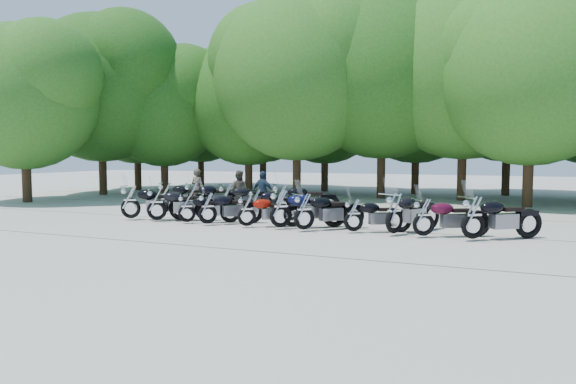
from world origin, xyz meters
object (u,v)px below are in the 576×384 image
at_px(motorcycle_1, 157,203).
at_px(motorcycle_4, 247,210).
at_px(motorcycle_5, 281,207).
at_px(rider_2, 263,192).
at_px(motorcycle_8, 394,211).
at_px(motorcycle_9, 424,216).
at_px(motorcycle_3, 208,207).
at_px(motorcycle_12, 193,196).
at_px(motorcycle_15, 282,198).
at_px(motorcycle_6, 304,210).
at_px(rider_0, 198,189).
at_px(motorcycle_7, 354,214).
at_px(motorcycle_0, 131,201).
at_px(motorcycle_11, 166,195).
at_px(motorcycle_13, 227,197).
at_px(motorcycle_2, 187,207).
at_px(rider_1, 239,191).
at_px(motorcycle_14, 256,201).
at_px(motorcycle_10, 473,216).

bearing_deg(motorcycle_1, motorcycle_4, -124.16).
bearing_deg(motorcycle_5, rider_2, -5.55).
relative_size(motorcycle_8, motorcycle_9, 1.11).
distance_m(motorcycle_3, motorcycle_12, 3.86).
bearing_deg(motorcycle_15, motorcycle_8, -152.26).
bearing_deg(motorcycle_6, rider_0, 13.15).
relative_size(motorcycle_7, motorcycle_8, 0.82).
relative_size(motorcycle_0, motorcycle_9, 1.11).
relative_size(motorcycle_11, motorcycle_13, 0.98).
distance_m(motorcycle_2, rider_1, 4.19).
bearing_deg(motorcycle_9, motorcycle_3, 61.57).
xyz_separation_m(motorcycle_6, rider_0, (-6.32, 3.96, 0.21)).
height_order(motorcycle_4, motorcycle_14, motorcycle_14).
height_order(motorcycle_7, motorcycle_9, motorcycle_9).
bearing_deg(motorcycle_10, motorcycle_8, 49.16).
distance_m(motorcycle_5, rider_1, 5.56).
xyz_separation_m(motorcycle_8, rider_1, (-7.21, 4.00, 0.13)).
height_order(motorcycle_10, motorcycle_12, motorcycle_10).
height_order(motorcycle_9, motorcycle_10, motorcycle_10).
bearing_deg(rider_1, motorcycle_8, 142.57).
bearing_deg(rider_0, rider_1, -159.13).
xyz_separation_m(motorcycle_0, motorcycle_3, (3.25, -0.12, -0.08)).
xyz_separation_m(motorcycle_14, rider_2, (-0.32, 1.27, 0.25)).
bearing_deg(motorcycle_5, rider_1, 3.71).
xyz_separation_m(motorcycle_12, motorcycle_14, (2.94, -0.28, -0.10)).
relative_size(motorcycle_5, rider_0, 1.43).
bearing_deg(motorcycle_10, motorcycle_4, 53.62).
distance_m(motorcycle_4, motorcycle_15, 2.90).
height_order(motorcycle_13, rider_1, rider_1).
relative_size(motorcycle_8, motorcycle_14, 1.19).
distance_m(motorcycle_0, motorcycle_3, 3.25).
relative_size(motorcycle_12, motorcycle_14, 1.16).
xyz_separation_m(motorcycle_13, motorcycle_15, (2.22, 0.14, 0.03)).
xyz_separation_m(motorcycle_0, motorcycle_14, (3.70, 2.55, -0.11)).
bearing_deg(rider_1, motorcycle_3, 96.53).
relative_size(motorcycle_14, rider_1, 1.25).
distance_m(motorcycle_8, motorcycle_9, 0.85).
bearing_deg(motorcycle_4, motorcycle_14, -12.61).
xyz_separation_m(motorcycle_4, motorcycle_7, (3.44, 0.23, -0.01)).
distance_m(motorcycle_7, motorcycle_8, 1.21).
bearing_deg(motorcycle_1, motorcycle_11, -2.27).
bearing_deg(motorcycle_12, rider_2, -108.55).
height_order(motorcycle_14, rider_2, rider_2).
xyz_separation_m(motorcycle_5, motorcycle_11, (-6.36, 2.84, -0.03)).
height_order(motorcycle_6, motorcycle_13, motorcycle_13).
distance_m(motorcycle_4, rider_1, 4.97).
relative_size(motorcycle_13, motorcycle_14, 1.15).
xyz_separation_m(motorcycle_9, rider_2, (-6.77, 3.75, 0.21)).
bearing_deg(motorcycle_11, motorcycle_1, -174.20).
xyz_separation_m(motorcycle_4, motorcycle_8, (4.64, 0.25, 0.12)).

